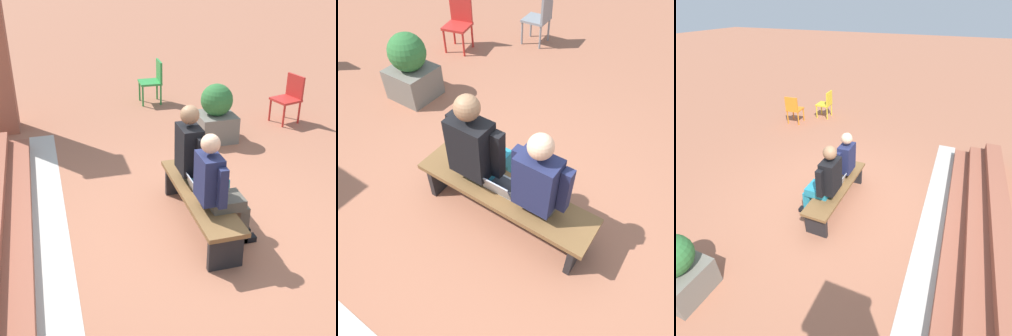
% 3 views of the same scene
% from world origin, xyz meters
% --- Properties ---
extents(ground_plane, '(60.00, 60.00, 0.00)m').
position_xyz_m(ground_plane, '(0.00, 0.00, 0.00)').
color(ground_plane, '#9E6047').
extents(concrete_strip, '(6.47, 0.40, 0.01)m').
position_xyz_m(concrete_strip, '(0.05, 1.60, 0.00)').
color(concrete_strip, '#B7B2A8').
rests_on(concrete_strip, ground).
extents(brick_steps, '(5.67, 0.90, 0.45)m').
position_xyz_m(brick_steps, '(0.05, 2.35, 0.17)').
color(brick_steps, '#93513D').
rests_on(brick_steps, ground).
extents(bench, '(1.80, 0.44, 0.45)m').
position_xyz_m(bench, '(0.05, -0.09, 0.35)').
color(bench, brown).
rests_on(bench, ground).
extents(person_student, '(0.52, 0.66, 1.31)m').
position_xyz_m(person_student, '(-0.30, -0.16, 0.71)').
color(person_student, '#4C473D').
rests_on(person_student, ground).
extents(person_adult, '(0.57, 0.72, 1.39)m').
position_xyz_m(person_adult, '(0.37, -0.16, 0.73)').
color(person_adult, teal).
rests_on(person_adult, ground).
extents(laptop, '(0.32, 0.29, 0.21)m').
position_xyz_m(laptop, '(0.08, -0.08, 0.50)').
color(laptop, '#9EA0A5').
rests_on(laptop, bench).
extents(plastic_chair_foreground, '(0.45, 0.45, 0.84)m').
position_xyz_m(plastic_chair_foreground, '(-2.96, -2.89, 0.48)').
color(plastic_chair_foreground, orange).
rests_on(plastic_chair_foreground, ground).
extents(plastic_chair_mid_courtyard, '(0.44, 0.44, 0.84)m').
position_xyz_m(plastic_chair_mid_courtyard, '(-3.79, -2.22, 0.48)').
color(plastic_chair_mid_courtyard, gold).
rests_on(plastic_chair_mid_courtyard, ground).
extents(planter, '(0.60, 0.60, 0.94)m').
position_xyz_m(planter, '(2.40, -1.18, 0.44)').
color(planter, '#6B665B').
rests_on(planter, ground).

